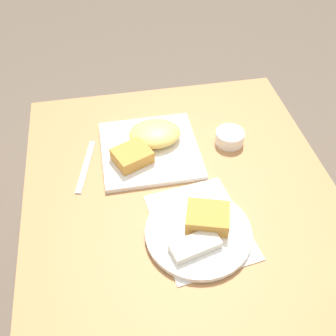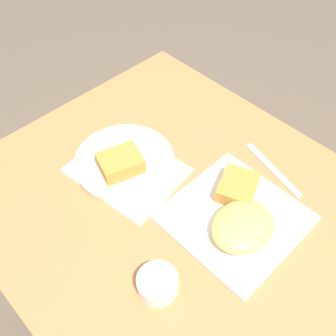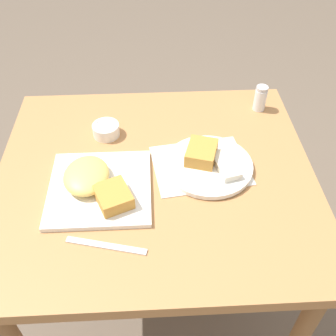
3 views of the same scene
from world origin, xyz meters
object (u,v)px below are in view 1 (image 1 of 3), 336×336
at_px(sauce_ramekin, 230,137).
at_px(butter_knife, 86,166).
at_px(plate_oval_far, 200,230).
at_px(plate_square_near, 150,144).

height_order(sauce_ramekin, butter_knife, sauce_ramekin).
xyz_separation_m(plate_oval_far, butter_knife, (0.25, -0.27, -0.02)).
bearing_deg(plate_oval_far, plate_square_near, -76.76).
bearing_deg(sauce_ramekin, plate_oval_far, 61.65).
distance_m(sauce_ramekin, butter_knife, 0.42).
relative_size(plate_square_near, sauce_ramekin, 3.30).
relative_size(sauce_ramekin, butter_knife, 0.42).
bearing_deg(plate_square_near, plate_oval_far, 103.24).
bearing_deg(plate_square_near, butter_knife, 10.71).
distance_m(plate_oval_far, butter_knife, 0.37).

